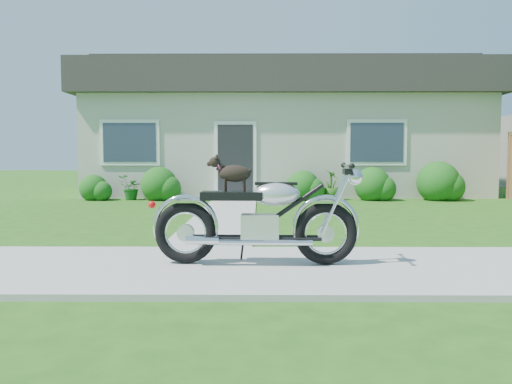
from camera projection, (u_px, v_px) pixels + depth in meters
ground at (336, 269)px, 5.27m from camera, size 80.00×80.00×0.00m
sidewalk at (336, 267)px, 5.27m from camera, size 24.00×2.20×0.04m
walkway at (226, 214)px, 10.27m from camera, size 1.20×8.00×0.03m
house at (283, 129)px, 17.08m from camera, size 12.60×7.03×4.50m
shrub_row at (312, 185)px, 13.71m from camera, size 10.47×1.16×1.16m
potted_plant_left at (130, 188)px, 13.81m from camera, size 0.80×0.81×0.68m
potted_plant_right at (331, 185)px, 13.76m from camera, size 0.50×0.50×0.84m
motorcycle_with_dog at (259, 217)px, 5.31m from camera, size 2.22×0.60×1.15m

